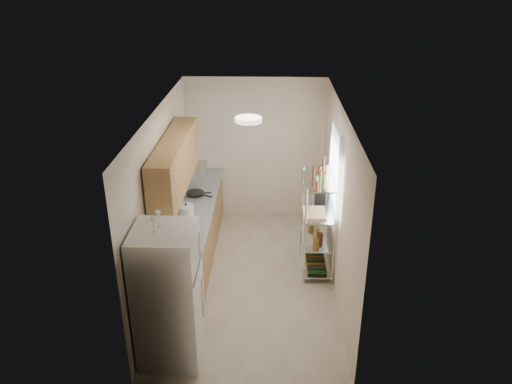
% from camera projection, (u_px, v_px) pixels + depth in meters
% --- Properties ---
extents(room, '(2.52, 4.42, 2.62)m').
position_uv_depth(room, '(250.00, 200.00, 7.07)').
color(room, '#B2A590').
rests_on(room, ground).
extents(counter_run, '(0.63, 3.51, 0.90)m').
position_uv_depth(counter_run, '(193.00, 236.00, 7.84)').
color(counter_run, '#A57546').
rests_on(counter_run, ground).
extents(upper_cabinets, '(0.33, 2.20, 0.72)m').
position_uv_depth(upper_cabinets, '(175.00, 163.00, 6.98)').
color(upper_cabinets, '#A57546').
rests_on(upper_cabinets, room).
extents(range_hood, '(0.50, 0.60, 0.12)m').
position_uv_depth(range_hood, '(189.00, 170.00, 7.88)').
color(range_hood, '#B7BABC').
rests_on(range_hood, room).
extents(window, '(0.06, 1.00, 1.46)m').
position_uv_depth(window, '(335.00, 176.00, 7.25)').
color(window, white).
rests_on(window, room).
extents(bakers_rack, '(0.45, 0.90, 1.73)m').
position_uv_depth(bakers_rack, '(318.00, 204.00, 7.39)').
color(bakers_rack, silver).
rests_on(bakers_rack, ground).
extents(ceiling_dome, '(0.34, 0.34, 0.05)m').
position_uv_depth(ceiling_dome, '(248.00, 119.00, 6.27)').
color(ceiling_dome, white).
rests_on(ceiling_dome, room).
extents(refrigerator, '(0.71, 0.71, 1.72)m').
position_uv_depth(refrigerator, '(168.00, 296.00, 5.75)').
color(refrigerator, white).
rests_on(refrigerator, ground).
extents(wine_glass_a, '(0.07, 0.07, 0.19)m').
position_uv_depth(wine_glass_a, '(153.00, 225.00, 5.32)').
color(wine_glass_a, silver).
rests_on(wine_glass_a, refrigerator).
extents(wine_glass_b, '(0.07, 0.07, 0.19)m').
position_uv_depth(wine_glass_b, '(159.00, 219.00, 5.43)').
color(wine_glass_b, silver).
rests_on(wine_glass_b, refrigerator).
extents(rice_cooker, '(0.23, 0.23, 0.19)m').
position_uv_depth(rice_cooker, '(186.00, 211.00, 7.44)').
color(rice_cooker, silver).
rests_on(rice_cooker, counter_run).
extents(frying_pan_large, '(0.38, 0.38, 0.05)m').
position_uv_depth(frying_pan_large, '(195.00, 193.00, 8.19)').
color(frying_pan_large, black).
rests_on(frying_pan_large, counter_run).
extents(frying_pan_small, '(0.26, 0.26, 0.04)m').
position_uv_depth(frying_pan_small, '(194.00, 194.00, 8.18)').
color(frying_pan_small, black).
rests_on(frying_pan_small, counter_run).
extents(cutting_board, '(0.34, 0.43, 0.03)m').
position_uv_depth(cutting_board, '(314.00, 213.00, 7.32)').
color(cutting_board, tan).
rests_on(cutting_board, bakers_rack).
extents(espresso_machine, '(0.25, 0.30, 0.30)m').
position_uv_depth(espresso_machine, '(322.00, 192.00, 7.67)').
color(espresso_machine, black).
rests_on(espresso_machine, bakers_rack).
extents(storage_bag, '(0.10, 0.14, 0.14)m').
position_uv_depth(storage_bag, '(316.00, 222.00, 7.89)').
color(storage_bag, maroon).
rests_on(storage_bag, bakers_rack).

